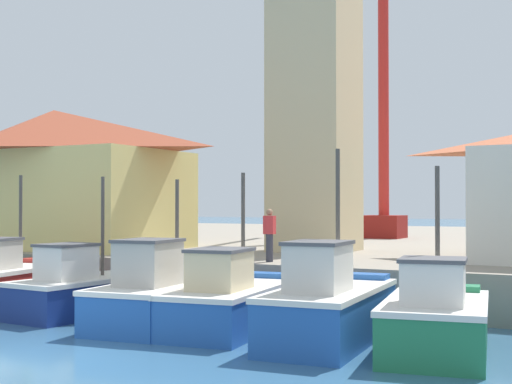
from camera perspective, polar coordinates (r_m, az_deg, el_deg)
name	(u,v)px	position (r m, az deg, el deg)	size (l,w,h in m)	color
ground_plane	(12,358)	(15.48, -18.94, -12.43)	(300.00, 300.00, 0.00)	#386689
quay_wharf	(406,249)	(40.16, 11.90, -4.47)	(120.00, 40.00, 1.34)	gray
fishing_boat_left_inner	(8,283)	(22.36, -19.22, -6.92)	(2.53, 4.40, 3.98)	#AD2823
fishing_boat_mid_left	(86,290)	(20.80, -13.44, -7.62)	(2.26, 4.79, 3.90)	navy
fishing_boat_center	(164,296)	(18.62, -7.40, -8.25)	(2.60, 5.27, 3.76)	#2356A8
fishing_boat_mid_right	(233,301)	(17.81, -1.88, -8.72)	(2.62, 5.21, 3.90)	#2356A8
fishing_boat_right_inner	(329,307)	(16.18, 5.87, -9.16)	(2.34, 5.06, 4.38)	#2356A8
fishing_boat_right_outer	(436,320)	(15.35, 14.19, -9.88)	(2.69, 4.36, 3.91)	#237A4C
clock_tower	(315,29)	(27.97, 4.71, 12.86)	(3.37, 3.37, 17.58)	beige
warehouse_left	(53,177)	(30.78, -15.90, 1.17)	(11.08, 5.99, 5.69)	#E5D17A
port_crane_far	(383,86)	(39.07, 10.14, 8.37)	(4.21, 9.97, 21.02)	maroon
dock_worker_near_tower	(270,234)	(21.80, 1.09, -3.39)	(0.34, 0.22, 1.62)	#33333D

